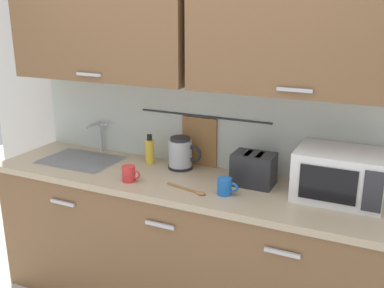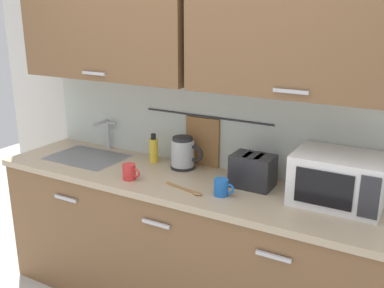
{
  "view_description": "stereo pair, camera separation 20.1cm",
  "coord_description": "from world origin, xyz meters",
  "px_view_note": "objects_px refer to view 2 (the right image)",
  "views": [
    {
      "loc": [
        1.11,
        -1.94,
        1.89
      ],
      "look_at": [
        0.04,
        0.33,
        1.12
      ],
      "focal_mm": 41.53,
      "sensor_mm": 36.0,
      "label": 1
    },
    {
      "loc": [
        1.29,
        -1.85,
        1.89
      ],
      "look_at": [
        0.04,
        0.33,
        1.12
      ],
      "focal_mm": 41.53,
      "sensor_mm": 36.0,
      "label": 2
    }
  ],
  "objects_px": {
    "microwave": "(338,179)",
    "toaster": "(253,171)",
    "mug_near_sink": "(129,172)",
    "electric_kettle": "(183,153)",
    "mug_by_kettle": "(222,187)",
    "dish_soap_bottle": "(154,150)",
    "wooden_spoon": "(188,190)"
  },
  "relations": [
    {
      "from": "dish_soap_bottle",
      "to": "wooden_spoon",
      "type": "bearing_deg",
      "value": -35.16
    },
    {
      "from": "microwave",
      "to": "mug_by_kettle",
      "type": "height_order",
      "value": "microwave"
    },
    {
      "from": "microwave",
      "to": "toaster",
      "type": "height_order",
      "value": "microwave"
    },
    {
      "from": "dish_soap_bottle",
      "to": "wooden_spoon",
      "type": "xyz_separation_m",
      "value": [
        0.45,
        -0.32,
        -0.08
      ]
    },
    {
      "from": "mug_near_sink",
      "to": "toaster",
      "type": "xyz_separation_m",
      "value": [
        0.68,
        0.27,
        0.05
      ]
    },
    {
      "from": "dish_soap_bottle",
      "to": "mug_near_sink",
      "type": "height_order",
      "value": "dish_soap_bottle"
    },
    {
      "from": "microwave",
      "to": "dish_soap_bottle",
      "type": "distance_m",
      "value": 1.22
    },
    {
      "from": "mug_by_kettle",
      "to": "toaster",
      "type": "bearing_deg",
      "value": 64.82
    },
    {
      "from": "electric_kettle",
      "to": "mug_near_sink",
      "type": "height_order",
      "value": "electric_kettle"
    },
    {
      "from": "mug_by_kettle",
      "to": "electric_kettle",
      "type": "bearing_deg",
      "value": 146.24
    },
    {
      "from": "microwave",
      "to": "dish_soap_bottle",
      "type": "xyz_separation_m",
      "value": [
        -1.21,
        0.06,
        -0.05
      ]
    },
    {
      "from": "toaster",
      "to": "microwave",
      "type": "bearing_deg",
      "value": 1.09
    },
    {
      "from": "mug_by_kettle",
      "to": "wooden_spoon",
      "type": "height_order",
      "value": "mug_by_kettle"
    },
    {
      "from": "microwave",
      "to": "toaster",
      "type": "bearing_deg",
      "value": -178.91
    },
    {
      "from": "microwave",
      "to": "dish_soap_bottle",
      "type": "height_order",
      "value": "microwave"
    },
    {
      "from": "mug_near_sink",
      "to": "toaster",
      "type": "relative_size",
      "value": 0.47
    },
    {
      "from": "mug_near_sink",
      "to": "electric_kettle",
      "type": "bearing_deg",
      "value": 61.68
    },
    {
      "from": "electric_kettle",
      "to": "mug_by_kettle",
      "type": "bearing_deg",
      "value": -33.76
    },
    {
      "from": "electric_kettle",
      "to": "mug_near_sink",
      "type": "relative_size",
      "value": 1.89
    },
    {
      "from": "electric_kettle",
      "to": "dish_soap_bottle",
      "type": "bearing_deg",
      "value": 179.2
    },
    {
      "from": "mug_by_kettle",
      "to": "wooden_spoon",
      "type": "distance_m",
      "value": 0.2
    },
    {
      "from": "electric_kettle",
      "to": "dish_soap_bottle",
      "type": "distance_m",
      "value": 0.23
    },
    {
      "from": "mug_near_sink",
      "to": "mug_by_kettle",
      "type": "relative_size",
      "value": 1.0
    },
    {
      "from": "dish_soap_bottle",
      "to": "wooden_spoon",
      "type": "relative_size",
      "value": 0.71
    },
    {
      "from": "microwave",
      "to": "electric_kettle",
      "type": "bearing_deg",
      "value": 176.64
    },
    {
      "from": "mug_near_sink",
      "to": "dish_soap_bottle",
      "type": "bearing_deg",
      "value": 99.04
    },
    {
      "from": "dish_soap_bottle",
      "to": "mug_near_sink",
      "type": "bearing_deg",
      "value": -80.96
    },
    {
      "from": "electric_kettle",
      "to": "dish_soap_bottle",
      "type": "relative_size",
      "value": 1.16
    },
    {
      "from": "wooden_spoon",
      "to": "dish_soap_bottle",
      "type": "bearing_deg",
      "value": 144.84
    },
    {
      "from": "microwave",
      "to": "toaster",
      "type": "distance_m",
      "value": 0.48
    },
    {
      "from": "dish_soap_bottle",
      "to": "toaster",
      "type": "distance_m",
      "value": 0.74
    },
    {
      "from": "electric_kettle",
      "to": "wooden_spoon",
      "type": "relative_size",
      "value": 0.83
    }
  ]
}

